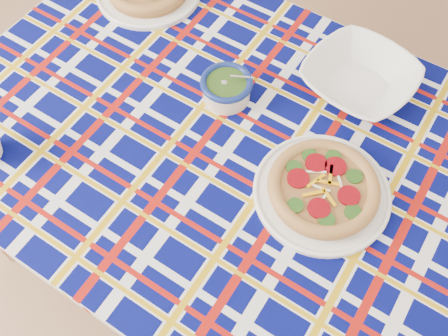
% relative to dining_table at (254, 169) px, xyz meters
% --- Properties ---
extents(dining_table, '(1.75, 1.48, 0.70)m').
position_rel_dining_table_xyz_m(dining_table, '(0.00, 0.00, 0.00)').
color(dining_table, brown).
rests_on(dining_table, floor).
extents(tablecloth, '(1.79, 1.52, 0.10)m').
position_rel_dining_table_xyz_m(tablecloth, '(0.00, 0.00, 0.02)').
color(tablecloth, '#040851').
rests_on(tablecloth, dining_table).
extents(main_focaccia_plate, '(0.40, 0.40, 0.06)m').
position_rel_dining_table_xyz_m(main_focaccia_plate, '(0.15, -0.09, 0.10)').
color(main_focaccia_plate, olive).
rests_on(main_focaccia_plate, tablecloth).
extents(pesto_bowl, '(0.16, 0.16, 0.07)m').
position_rel_dining_table_xyz_m(pesto_bowl, '(-0.09, 0.15, 0.11)').
color(pesto_bowl, '#1D380F').
rests_on(pesto_bowl, tablecloth).
extents(serving_bowl, '(0.36, 0.36, 0.06)m').
position_rel_dining_table_xyz_m(serving_bowl, '(0.22, 0.23, 0.10)').
color(serving_bowl, white).
rests_on(serving_bowl, tablecloth).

